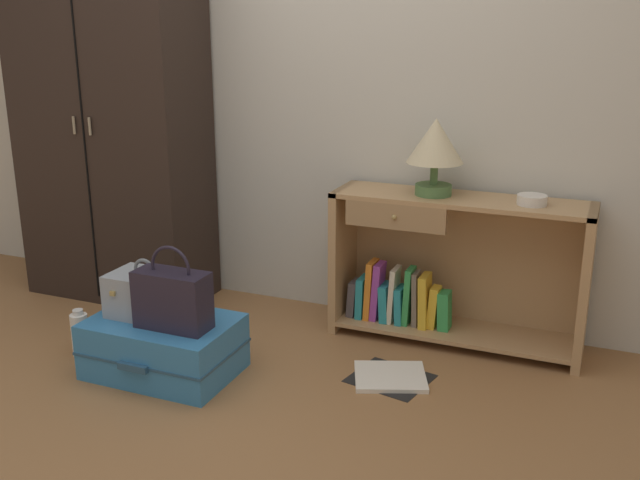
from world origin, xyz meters
name	(u,v)px	position (x,y,z in m)	size (l,w,h in m)	color
ground_plane	(166,436)	(0.00, 0.00, 0.00)	(9.00, 9.00, 0.00)	olive
back_wall	(319,61)	(0.00, 1.50, 1.30)	(6.40, 0.10, 2.60)	beige
wardrobe	(111,120)	(-1.09, 1.20, 0.98)	(1.01, 0.47, 1.97)	black
bookshelf	(445,271)	(0.75, 1.28, 0.35)	(1.19, 0.34, 0.72)	tan
table_lamp	(435,145)	(0.68, 1.26, 0.95)	(0.26, 0.26, 0.36)	#4C7542
bowl	(532,200)	(1.13, 1.24, 0.74)	(0.13, 0.13, 0.04)	silver
suitcase_large	(164,346)	(-0.30, 0.44, 0.13)	(0.64, 0.45, 0.25)	teal
train_case	(146,294)	(-0.39, 0.46, 0.35)	(0.31, 0.23, 0.26)	#8E99A3
handbag	(172,299)	(-0.21, 0.39, 0.38)	(0.32, 0.14, 0.36)	#231E2D
bottle	(80,334)	(-0.76, 0.44, 0.10)	(0.08, 0.08, 0.22)	white
open_book_on_floor	(390,377)	(0.64, 0.76, 0.01)	(0.38, 0.36, 0.02)	white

